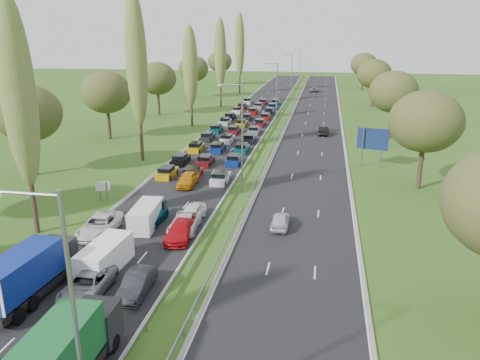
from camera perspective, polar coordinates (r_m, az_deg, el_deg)
The scene contains 25 objects.
ground at distance 87.51m, azimuth 4.53°, elevation 6.32°, with size 260.00×260.00×0.00m, color #314F18.
near_carriageway at distance 90.84m, azimuth 0.43°, elevation 6.79°, with size 10.50×215.00×0.04m, color black.
far_carriageway at distance 89.56m, azimuth 9.02°, elevation 6.42°, with size 10.50×215.00×0.04m, color black.
central_reservation at distance 89.85m, azimuth 4.70°, elevation 6.97°, with size 2.36×215.00×0.32m.
lamp_columns at distance 84.57m, azimuth 4.48°, elevation 10.05°, with size 0.18×140.18×12.00m.
poplar_row at distance 77.71m, azimuth -8.39°, elevation 13.99°, with size 2.80×127.80×22.44m.
woodland_left at distance 77.11m, azimuth -17.09°, elevation 9.88°, with size 8.00×166.00×11.10m.
woodland_right at distance 73.50m, azimuth 19.04°, elevation 9.35°, with size 8.00×153.00×11.10m.
traffic_queue_fill at distance 86.19m, azimuth -0.13°, elevation 6.50°, with size 9.10×67.90×0.80m.
near_car_2 at distance 43.06m, azimuth -16.70°, elevation -5.28°, with size 2.67×5.79×1.61m, color silver.
near_car_6 at distance 33.87m, azimuth -18.13°, elevation -12.04°, with size 2.48×5.38×1.50m, color gray.
near_car_7 at distance 44.32m, azimuth -10.64°, elevation -4.31°, with size 1.94×4.78×1.39m, color #054453.
near_car_8 at distance 54.34m, azimuth -6.38°, elevation 0.12°, with size 1.87×4.64×1.58m, color #C4770D.
near_car_9 at distance 33.14m, azimuth -12.46°, elevation -12.24°, with size 1.56×4.48×1.48m, color black.
near_car_10 at distance 42.20m, azimuth -6.78°, elevation -5.25°, with size 2.36×5.11×1.42m, color silver.
near_car_11 at distance 40.73m, azimuth -7.24°, elevation -6.10°, with size 2.06×5.06×1.47m, color #B40B12.
near_car_12 at distance 44.21m, azimuth -5.88°, elevation -4.04°, with size 1.81×4.51×1.54m, color white.
far_car_0 at distance 42.79m, azimuth 4.95°, elevation -4.90°, with size 1.59×3.96×1.35m, color #B7BBC2.
far_car_1 at distance 82.71m, azimuth 10.19°, elevation 5.97°, with size 1.56×4.48×1.48m, color black.
far_car_2 at distance 143.77m, azimuth 9.02°, elevation 10.87°, with size 2.34×5.08×1.41m, color slate.
blue_lorry at distance 34.45m, azimuth -24.24°, elevation -10.23°, with size 2.31×8.32×3.51m.
white_van_front at distance 36.65m, azimuth -15.95°, elevation -8.85°, with size 2.13×5.43×2.18m.
white_van_rear at distance 43.63m, azimuth -11.27°, elevation -4.21°, with size 2.03×5.17×2.08m.
info_sign at distance 51.08m, azimuth -16.36°, elevation -0.99°, with size 1.48×0.44×2.10m.
direction_sign at distance 63.18m, azimuth 15.87°, elevation 4.63°, with size 3.88×1.15×5.20m.
Camera 1 is at (13.07, -5.41, 17.01)m, focal length 35.00 mm.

